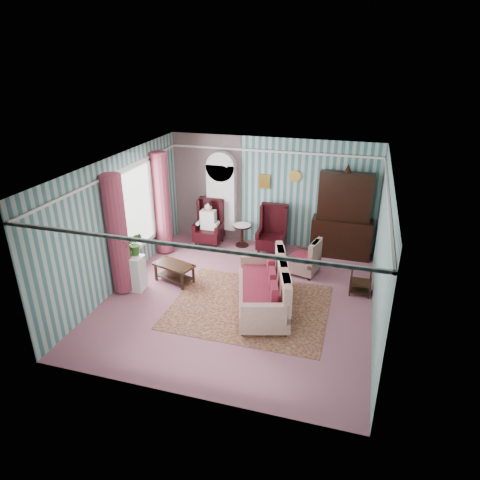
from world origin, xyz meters
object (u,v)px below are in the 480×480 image
(wingback_left, at_px, (209,223))
(sofa, at_px, (262,287))
(bookcase, at_px, (222,202))
(floral_armchair, at_px, (304,254))
(dresser_hutch, at_px, (343,213))
(round_side_table, at_px, (242,235))
(plant_stand, at_px, (132,273))
(coffee_table, at_px, (175,273))
(nest_table, at_px, (360,283))
(wingback_right, at_px, (272,230))
(seated_woman, at_px, (209,224))

(wingback_left, distance_m, sofa, 3.48)
(bookcase, height_order, floral_armchair, bookcase)
(dresser_hutch, xyz_separation_m, sofa, (-1.34, -3.00, -0.68))
(round_side_table, bearing_deg, bookcase, 159.73)
(wingback_left, height_order, floral_armchair, wingback_left)
(plant_stand, bearing_deg, wingback_left, 73.78)
(bookcase, xyz_separation_m, floral_armchair, (2.48, -1.34, -0.61))
(plant_stand, bearing_deg, coffee_table, 35.86)
(plant_stand, xyz_separation_m, floral_armchair, (3.53, 1.80, 0.11))
(bookcase, distance_m, nest_table, 4.37)
(wingback_right, bearing_deg, seated_woman, 180.00)
(seated_woman, xyz_separation_m, plant_stand, (-0.80, -2.75, -0.19))
(bookcase, height_order, plant_stand, bookcase)
(wingback_right, bearing_deg, floral_armchair, -44.07)
(round_side_table, xyz_separation_m, floral_armchair, (1.83, -1.10, 0.21))
(plant_stand, distance_m, coffee_table, 0.96)
(wingback_left, bearing_deg, floral_armchair, -19.18)
(bookcase, height_order, coffee_table, bookcase)
(bookcase, relative_size, wingback_left, 1.79)
(plant_stand, relative_size, floral_armchair, 0.78)
(bookcase, height_order, dresser_hutch, dresser_hutch)
(coffee_table, bearing_deg, dresser_hutch, 34.91)
(sofa, bearing_deg, wingback_left, 22.22)
(bookcase, distance_m, floral_armchair, 2.88)
(dresser_hutch, xyz_separation_m, round_side_table, (-2.60, -0.12, -0.88))
(dresser_hutch, distance_m, coffee_table, 4.42)
(dresser_hutch, distance_m, wingback_left, 3.55)
(floral_armchair, bearing_deg, round_side_table, 72.45)
(plant_stand, relative_size, coffee_table, 0.88)
(bookcase, height_order, wingback_left, bookcase)
(wingback_left, distance_m, wingback_right, 1.75)
(round_side_table, xyz_separation_m, sofa, (1.26, -2.88, 0.20))
(sofa, distance_m, floral_armchair, 1.87)
(wingback_left, relative_size, coffee_table, 1.38)
(wingback_left, distance_m, plant_stand, 2.87)
(wingback_right, xyz_separation_m, nest_table, (2.32, -1.55, -0.35))
(sofa, height_order, coffee_table, sofa)
(wingback_left, xyz_separation_m, nest_table, (4.07, -1.55, -0.35))
(wingback_right, height_order, sofa, wingback_right)
(wingback_left, relative_size, seated_woman, 1.06)
(nest_table, relative_size, coffee_table, 0.59)
(wingback_right, bearing_deg, plant_stand, -132.84)
(dresser_hutch, relative_size, coffee_table, 2.60)
(bookcase, relative_size, seated_woman, 1.90)
(wingback_left, bearing_deg, coffee_table, -90.95)
(wingback_left, relative_size, floral_armchair, 1.22)
(bookcase, distance_m, wingback_left, 0.68)
(bookcase, height_order, round_side_table, bookcase)
(bookcase, relative_size, nest_table, 4.15)
(seated_woman, distance_m, round_side_table, 0.96)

